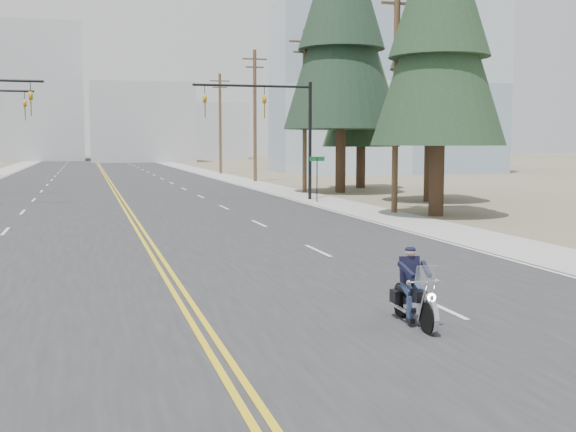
% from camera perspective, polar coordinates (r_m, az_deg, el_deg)
% --- Properties ---
extents(ground_plane, '(400.00, 400.00, 0.00)m').
position_cam_1_polar(ground_plane, '(10.13, -3.69, -13.81)').
color(ground_plane, '#776D56').
rests_on(ground_plane, ground).
extents(road, '(20.00, 200.00, 0.01)m').
position_cam_1_polar(road, '(79.44, -14.26, 3.16)').
color(road, '#303033').
rests_on(road, ground).
extents(sidewalk_right, '(3.00, 200.00, 0.01)m').
position_cam_1_polar(sidewalk_right, '(80.55, -6.04, 3.34)').
color(sidewalk_right, '#A5A5A0').
rests_on(sidewalk_right, ground).
extents(traffic_mast_right, '(7.10, 0.26, 7.00)m').
position_cam_1_polar(traffic_mast_right, '(42.79, -0.86, 7.84)').
color(traffic_mast_right, black).
rests_on(traffic_mast_right, ground).
extents(street_sign, '(0.90, 0.06, 2.62)m').
position_cam_1_polar(street_sign, '(41.39, 2.31, 3.57)').
color(street_sign, black).
rests_on(street_sign, ground).
extents(utility_pole_b, '(2.20, 0.30, 11.50)m').
position_cam_1_polar(utility_pole_b, '(35.52, 8.53, 9.90)').
color(utility_pole_b, brown).
rests_on(utility_pole_b, ground).
extents(utility_pole_c, '(2.20, 0.30, 11.00)m').
position_cam_1_polar(utility_pole_c, '(49.55, 1.33, 8.48)').
color(utility_pole_c, brown).
rests_on(utility_pole_c, ground).
extents(utility_pole_d, '(2.20, 0.30, 11.50)m').
position_cam_1_polar(utility_pole_d, '(64.05, -2.63, 8.09)').
color(utility_pole_d, brown).
rests_on(utility_pole_d, ground).
extents(utility_pole_e, '(2.20, 0.30, 11.00)m').
position_cam_1_polar(utility_pole_e, '(80.68, -5.38, 7.41)').
color(utility_pole_e, brown).
rests_on(utility_pole_e, ground).
extents(glass_building, '(24.00, 16.00, 20.00)m').
position_cam_1_polar(glass_building, '(86.56, 7.60, 10.11)').
color(glass_building, '#9EB5CC').
rests_on(glass_building, ground).
extents(haze_bldg_b, '(18.00, 14.00, 14.00)m').
position_cam_1_polar(haze_bldg_b, '(134.76, -11.52, 7.20)').
color(haze_bldg_b, '#ADB2B7').
rests_on(haze_bldg_b, ground).
extents(haze_bldg_c, '(16.00, 12.00, 18.00)m').
position_cam_1_polar(haze_bldg_c, '(126.63, 3.74, 8.30)').
color(haze_bldg_c, '#B7BCC6').
rests_on(haze_bldg_c, ground).
extents(haze_bldg_d, '(20.00, 15.00, 26.00)m').
position_cam_1_polar(haze_bldg_d, '(149.98, -19.73, 9.12)').
color(haze_bldg_d, '#ADB2B7').
rests_on(haze_bldg_d, ground).
extents(haze_bldg_e, '(14.00, 14.00, 12.00)m').
position_cam_1_polar(haze_bldg_e, '(161.63, -6.10, 6.67)').
color(haze_bldg_e, '#B7BCC6').
rests_on(haze_bldg_e, ground).
extents(motorcyclist, '(0.91, 1.91, 1.46)m').
position_cam_1_polar(motorcyclist, '(13.67, 10.00, -5.55)').
color(motorcyclist, black).
rests_on(motorcyclist, ground).
extents(conifer_near, '(6.21, 6.21, 16.43)m').
position_cam_1_polar(conifer_near, '(34.90, 11.92, 15.62)').
color(conifer_near, '#382619').
rests_on(conifer_near, ground).
extents(conifer_mid, '(6.43, 6.43, 17.14)m').
position_cam_1_polar(conifer_mid, '(43.35, 11.37, 14.21)').
color(conifer_mid, '#382619').
rests_on(conifer_mid, ground).
extents(conifer_tall, '(7.83, 7.83, 21.75)m').
position_cam_1_polar(conifer_tall, '(50.46, 4.26, 16.15)').
color(conifer_tall, '#382619').
rests_on(conifer_tall, ground).
extents(conifer_far, '(5.84, 5.84, 15.65)m').
position_cam_1_polar(conifer_far, '(55.21, 5.84, 11.56)').
color(conifer_far, '#382619').
rests_on(conifer_far, ground).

